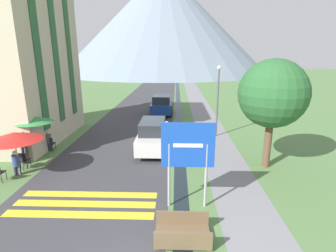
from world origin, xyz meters
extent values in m
plane|color=#517542|center=(0.00, 20.00, 0.00)|extent=(160.00, 160.00, 0.00)
cube|color=#38383D|center=(-2.50, 30.00, 0.00)|extent=(6.40, 60.00, 0.01)
cube|color=slate|center=(3.60, 30.00, 0.00)|extent=(2.20, 60.00, 0.01)
cube|color=black|center=(1.20, 30.00, 0.00)|extent=(0.60, 60.00, 0.00)
cube|color=yellow|center=(-2.50, 3.45, 0.01)|extent=(5.44, 0.44, 0.01)
cube|color=yellow|center=(-2.50, 4.15, 0.01)|extent=(5.44, 0.44, 0.01)
cube|color=yellow|center=(-2.50, 4.85, 0.01)|extent=(5.44, 0.44, 0.01)
cone|color=slate|center=(-2.97, 78.48, 14.76)|extent=(61.21, 61.21, 29.51)
cube|color=#BCAD93|center=(-9.40, 12.00, 5.27)|extent=(5.66, 7.88, 10.53)
cube|color=#285633|center=(-6.54, 9.83, 5.27)|extent=(0.06, 0.70, 7.90)
cube|color=#285633|center=(-6.54, 12.00, 5.27)|extent=(0.06, 0.70, 7.90)
cube|color=#285633|center=(-6.54, 14.17, 5.27)|extent=(0.06, 0.70, 7.90)
cylinder|color=#9E9EA3|center=(0.73, 4.15, 1.24)|extent=(0.10, 0.10, 2.49)
cylinder|color=#9E9EA3|center=(2.08, 4.15, 1.24)|extent=(0.10, 0.10, 2.49)
cube|color=#1947B7|center=(1.40, 4.13, 2.44)|extent=(1.91, 0.05, 1.66)
cube|color=white|center=(1.40, 4.10, 2.44)|extent=(1.05, 0.02, 0.14)
cube|color=brown|center=(1.20, 2.27, 0.14)|extent=(1.70, 1.10, 0.12)
cube|color=brown|center=(1.20, 1.76, 0.43)|extent=(1.70, 0.08, 0.45)
cube|color=brown|center=(1.20, 2.78, 0.43)|extent=(1.70, 0.08, 0.45)
cube|color=brown|center=(0.43, 2.27, 0.04)|extent=(0.16, 0.99, 0.08)
cube|color=brown|center=(1.97, 2.27, 0.04)|extent=(0.16, 0.99, 0.08)
cube|color=silver|center=(-0.40, 10.33, 0.72)|extent=(1.63, 4.59, 0.84)
cube|color=#23282D|center=(-0.40, 10.11, 1.48)|extent=(1.39, 2.52, 0.68)
cylinder|color=black|center=(-1.18, 11.76, 0.30)|extent=(0.18, 0.60, 0.60)
cylinder|color=black|center=(0.38, 11.76, 0.30)|extent=(0.18, 0.60, 0.60)
cylinder|color=black|center=(-1.18, 8.91, 0.30)|extent=(0.18, 0.60, 0.60)
cylinder|color=black|center=(0.38, 8.91, 0.30)|extent=(0.18, 0.60, 0.60)
cube|color=navy|center=(-0.42, 19.96, 0.72)|extent=(1.88, 4.14, 0.84)
cube|color=#23282D|center=(-0.42, 19.75, 1.48)|extent=(1.59, 2.28, 0.68)
cylinder|color=black|center=(-1.31, 21.24, 0.30)|extent=(0.18, 0.60, 0.60)
cylinder|color=black|center=(0.48, 21.24, 0.30)|extent=(0.18, 0.60, 0.60)
cylinder|color=black|center=(-1.31, 18.68, 0.30)|extent=(0.18, 0.60, 0.60)
cylinder|color=black|center=(0.48, 18.68, 0.30)|extent=(0.18, 0.60, 0.60)
cylinder|color=#232328|center=(-6.75, 6.03, 0.23)|extent=(0.03, 0.03, 0.45)
cylinder|color=#232328|center=(-6.75, 5.69, 0.23)|extent=(0.03, 0.03, 0.45)
cube|color=#232328|center=(-6.77, 8.78, 0.45)|extent=(0.40, 0.40, 0.04)
cube|color=#232328|center=(-6.77, 8.60, 0.65)|extent=(0.40, 0.04, 0.40)
cylinder|color=#232328|center=(-6.94, 8.95, 0.23)|extent=(0.03, 0.03, 0.45)
cylinder|color=#232328|center=(-6.60, 8.95, 0.23)|extent=(0.03, 0.03, 0.45)
cylinder|color=#232328|center=(-6.94, 8.61, 0.23)|extent=(0.03, 0.03, 0.45)
cylinder|color=#232328|center=(-6.60, 8.61, 0.23)|extent=(0.03, 0.03, 0.45)
cube|color=#232328|center=(-6.60, 7.34, 0.45)|extent=(0.40, 0.40, 0.04)
cube|color=#232328|center=(-6.60, 7.16, 0.65)|extent=(0.40, 0.04, 0.40)
cylinder|color=#232328|center=(-6.77, 7.51, 0.23)|extent=(0.03, 0.03, 0.45)
cylinder|color=#232328|center=(-6.43, 7.51, 0.23)|extent=(0.03, 0.03, 0.45)
cylinder|color=#232328|center=(-6.77, 7.17, 0.23)|extent=(0.03, 0.03, 0.45)
cylinder|color=#232328|center=(-6.43, 7.17, 0.23)|extent=(0.03, 0.03, 0.45)
cube|color=#232328|center=(-6.42, 9.80, 0.45)|extent=(0.40, 0.40, 0.04)
cube|color=#232328|center=(-6.42, 9.62, 0.65)|extent=(0.40, 0.04, 0.40)
cylinder|color=#232328|center=(-6.59, 9.97, 0.23)|extent=(0.03, 0.03, 0.45)
cylinder|color=#232328|center=(-6.25, 9.97, 0.23)|extent=(0.03, 0.03, 0.45)
cylinder|color=#232328|center=(-6.59, 9.63, 0.23)|extent=(0.03, 0.03, 0.45)
cylinder|color=#232328|center=(-6.25, 9.63, 0.23)|extent=(0.03, 0.03, 0.45)
cube|color=#232328|center=(-6.67, 7.14, 0.45)|extent=(0.40, 0.40, 0.04)
cube|color=#232328|center=(-6.67, 6.96, 0.65)|extent=(0.40, 0.04, 0.40)
cylinder|color=#232328|center=(-6.84, 7.31, 0.23)|extent=(0.03, 0.03, 0.45)
cylinder|color=#232328|center=(-6.50, 7.31, 0.23)|extent=(0.03, 0.03, 0.45)
cylinder|color=#232328|center=(-6.84, 6.97, 0.23)|extent=(0.03, 0.03, 0.45)
cylinder|color=#232328|center=(-6.50, 6.97, 0.23)|extent=(0.03, 0.03, 0.45)
cylinder|color=#B7B2A8|center=(-6.41, 6.50, 1.02)|extent=(0.06, 0.06, 2.03)
cone|color=red|center=(-6.41, 6.50, 1.93)|extent=(2.49, 2.49, 0.38)
cylinder|color=#B7B2A8|center=(-6.67, 8.77, 1.14)|extent=(0.06, 0.06, 2.29)
cone|color=#338442|center=(-6.67, 8.77, 2.19)|extent=(1.99, 1.99, 0.36)
cylinder|color=#282833|center=(-6.62, 6.54, 0.23)|extent=(0.14, 0.14, 0.46)
cylinder|color=#282833|center=(-6.44, 6.54, 0.23)|extent=(0.14, 0.14, 0.46)
cylinder|color=navy|center=(-6.53, 6.54, 0.74)|extent=(0.32, 0.32, 0.56)
sphere|color=beige|center=(-6.53, 6.54, 1.12)|extent=(0.22, 0.22, 0.22)
cylinder|color=#282833|center=(-6.98, 7.88, 0.49)|extent=(0.14, 0.14, 0.98)
cylinder|color=#282833|center=(-6.80, 7.88, 0.49)|extent=(0.14, 0.14, 0.98)
cylinder|color=maroon|center=(-6.89, 7.88, 1.27)|extent=(0.32, 0.32, 0.58)
sphere|color=tan|center=(-6.89, 7.88, 1.66)|extent=(0.22, 0.22, 0.22)
cylinder|color=#282833|center=(-6.60, 9.74, 0.23)|extent=(0.14, 0.14, 0.46)
cylinder|color=#282833|center=(-6.42, 9.74, 0.23)|extent=(0.14, 0.14, 0.46)
cylinder|color=#4C4C56|center=(-6.51, 9.74, 0.75)|extent=(0.32, 0.32, 0.57)
sphere|color=tan|center=(-6.51, 9.74, 1.13)|extent=(0.22, 0.22, 0.22)
cylinder|color=#515156|center=(3.78, 13.05, 2.29)|extent=(0.12, 0.12, 4.57)
sphere|color=silver|center=(3.78, 13.05, 4.69)|extent=(0.28, 0.28, 0.28)
cylinder|color=brown|center=(5.57, 7.91, 1.17)|extent=(0.36, 0.36, 2.35)
sphere|color=#285B2D|center=(5.57, 7.91, 3.74)|extent=(3.28, 3.28, 3.28)
camera|label=1|loc=(0.97, -4.64, 5.55)|focal=28.00mm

